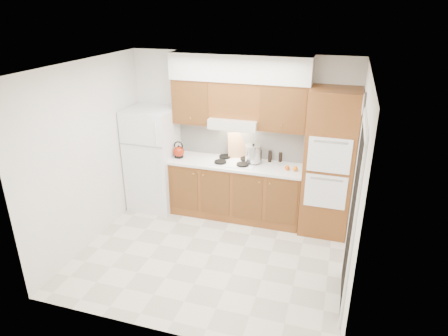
% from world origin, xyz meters
% --- Properties ---
extents(floor, '(3.60, 3.60, 0.00)m').
position_xyz_m(floor, '(0.00, 0.00, 0.00)').
color(floor, beige).
rests_on(floor, ground).
extents(ceiling, '(3.60, 3.60, 0.00)m').
position_xyz_m(ceiling, '(0.00, 0.00, 2.60)').
color(ceiling, white).
rests_on(ceiling, wall_back).
extents(wall_back, '(3.60, 0.02, 2.60)m').
position_xyz_m(wall_back, '(0.00, 1.50, 1.30)').
color(wall_back, white).
rests_on(wall_back, floor).
extents(wall_left, '(0.02, 3.00, 2.60)m').
position_xyz_m(wall_left, '(-1.80, 0.00, 1.30)').
color(wall_left, white).
rests_on(wall_left, floor).
extents(wall_right, '(0.02, 3.00, 2.60)m').
position_xyz_m(wall_right, '(1.80, 0.00, 1.30)').
color(wall_right, white).
rests_on(wall_right, floor).
extents(fridge, '(0.75, 0.72, 1.72)m').
position_xyz_m(fridge, '(-1.41, 1.14, 0.86)').
color(fridge, white).
rests_on(fridge, floor).
extents(base_cabinets, '(2.11, 0.60, 0.90)m').
position_xyz_m(base_cabinets, '(0.02, 1.20, 0.45)').
color(base_cabinets, brown).
rests_on(base_cabinets, floor).
extents(countertop, '(2.13, 0.62, 0.04)m').
position_xyz_m(countertop, '(0.03, 1.19, 0.92)').
color(countertop, white).
rests_on(countertop, base_cabinets).
extents(backsplash, '(2.11, 0.03, 0.56)m').
position_xyz_m(backsplash, '(0.02, 1.49, 1.22)').
color(backsplash, white).
rests_on(backsplash, countertop).
extents(oven_cabinet, '(0.70, 0.65, 2.20)m').
position_xyz_m(oven_cabinet, '(1.44, 1.18, 1.10)').
color(oven_cabinet, brown).
rests_on(oven_cabinet, floor).
extents(upper_cab_left, '(0.63, 0.33, 0.70)m').
position_xyz_m(upper_cab_left, '(-0.71, 1.33, 1.85)').
color(upper_cab_left, brown).
rests_on(upper_cab_left, wall_back).
extents(upper_cab_right, '(0.73, 0.33, 0.70)m').
position_xyz_m(upper_cab_right, '(0.72, 1.33, 1.85)').
color(upper_cab_right, brown).
rests_on(upper_cab_right, wall_back).
extents(range_hood, '(0.75, 0.45, 0.15)m').
position_xyz_m(range_hood, '(-0.02, 1.27, 1.57)').
color(range_hood, silver).
rests_on(range_hood, wall_back).
extents(upper_cab_over_hood, '(0.75, 0.33, 0.55)m').
position_xyz_m(upper_cab_over_hood, '(-0.02, 1.33, 1.92)').
color(upper_cab_over_hood, brown).
rests_on(upper_cab_over_hood, range_hood).
extents(soffit, '(2.13, 0.36, 0.40)m').
position_xyz_m(soffit, '(0.03, 1.32, 2.40)').
color(soffit, silver).
rests_on(soffit, wall_back).
extents(cooktop, '(0.74, 0.50, 0.01)m').
position_xyz_m(cooktop, '(-0.02, 1.21, 0.95)').
color(cooktop, white).
rests_on(cooktop, countertop).
extents(doorway, '(0.02, 0.90, 2.10)m').
position_xyz_m(doorway, '(1.79, -0.35, 1.05)').
color(doorway, black).
rests_on(doorway, floor).
extents(wall_clock, '(0.02, 0.30, 0.30)m').
position_xyz_m(wall_clock, '(1.79, 0.55, 2.15)').
color(wall_clock, '#3F3833').
rests_on(wall_clock, wall_right).
extents(kettle, '(0.23, 0.23, 0.18)m').
position_xyz_m(kettle, '(-0.93, 1.14, 1.04)').
color(kettle, maroon).
rests_on(kettle, countertop).
extents(cutting_board, '(0.34, 0.23, 0.43)m').
position_xyz_m(cutting_board, '(-0.01, 1.42, 1.14)').
color(cutting_board, tan).
rests_on(cutting_board, countertop).
extents(stock_pot, '(0.26, 0.26, 0.26)m').
position_xyz_m(stock_pot, '(0.28, 1.25, 1.10)').
color(stock_pot, silver).
rests_on(stock_pot, cooktop).
extents(condiment_a, '(0.07, 0.07, 0.21)m').
position_xyz_m(condiment_a, '(0.37, 1.34, 1.04)').
color(condiment_a, black).
rests_on(condiment_a, countertop).
extents(condiment_b, '(0.06, 0.06, 0.18)m').
position_xyz_m(condiment_b, '(0.52, 1.39, 1.03)').
color(condiment_b, black).
rests_on(condiment_b, countertop).
extents(condiment_c, '(0.07, 0.07, 0.15)m').
position_xyz_m(condiment_c, '(0.68, 1.45, 1.02)').
color(condiment_c, black).
rests_on(condiment_c, countertop).
extents(orange_near, '(0.08, 0.08, 0.08)m').
position_xyz_m(orange_near, '(0.96, 1.13, 0.98)').
color(orange_near, '#FF9D0D').
rests_on(orange_near, countertop).
extents(orange_far, '(0.10, 0.10, 0.07)m').
position_xyz_m(orange_far, '(0.84, 1.13, 0.98)').
color(orange_far, '#E7590C').
rests_on(orange_far, countertop).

